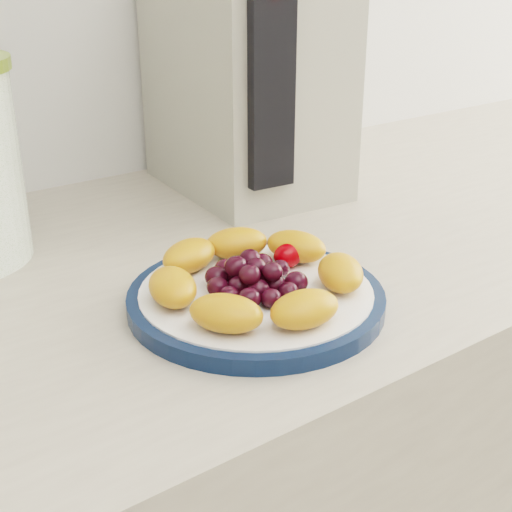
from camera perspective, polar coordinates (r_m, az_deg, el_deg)
plate_rim at (r=0.65m, az=-0.00°, el=-3.45°), size 0.23×0.23×0.01m
plate_face at (r=0.65m, az=-0.00°, el=-3.37°), size 0.21×0.21×0.02m
appliance_body at (r=0.94m, az=-0.85°, el=14.89°), size 0.20×0.27×0.32m
appliance_panel at (r=0.80m, az=1.19°, el=13.71°), size 0.06×0.02×0.24m
fruit_plate at (r=0.64m, az=-0.12°, el=-1.37°), size 0.20×0.20×0.03m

